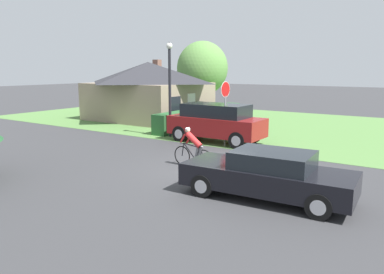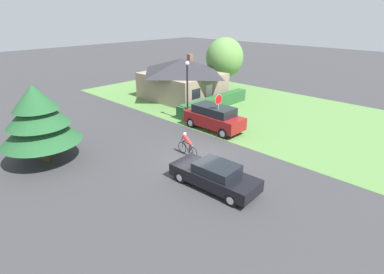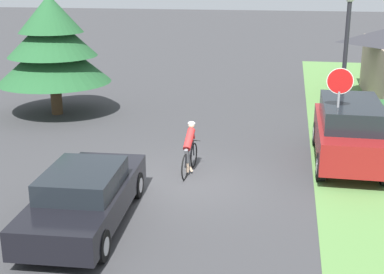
% 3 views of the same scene
% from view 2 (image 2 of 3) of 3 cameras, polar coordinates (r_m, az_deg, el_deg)
% --- Properties ---
extents(ground_plane, '(140.00, 140.00, 0.00)m').
position_cam_2_polar(ground_plane, '(18.86, 0.91, -4.09)').
color(ground_plane, '#38383A').
extents(grass_verge_right, '(16.00, 36.00, 0.01)m').
position_cam_2_polar(grass_verge_right, '(29.65, 10.48, 5.66)').
color(grass_verge_right, '#568442').
rests_on(grass_verge_right, ground).
extents(cottage_house, '(7.05, 8.06, 4.32)m').
position_cam_2_polar(cottage_house, '(31.97, -1.90, 11.19)').
color(cottage_house, gray).
rests_on(cottage_house, ground).
extents(hedge_row, '(9.01, 0.90, 1.15)m').
position_cam_2_polar(hedge_row, '(28.48, 4.22, 6.48)').
color(hedge_row, '#285B2D').
rests_on(hedge_row, ground).
extents(sedan_left_lane, '(2.08, 4.86, 1.39)m').
position_cam_2_polar(sedan_left_lane, '(15.64, 4.34, -7.32)').
color(sedan_left_lane, black).
rests_on(sedan_left_lane, ground).
extents(cyclist, '(0.44, 1.79, 1.50)m').
position_cam_2_polar(cyclist, '(18.98, -0.84, -1.52)').
color(cyclist, black).
rests_on(cyclist, ground).
extents(parked_suv_right, '(2.00, 4.76, 1.92)m').
position_cam_2_polar(parked_suv_right, '(23.10, 4.22, 3.73)').
color(parked_suv_right, maroon).
rests_on(parked_suv_right, ground).
extents(stop_sign, '(0.74, 0.08, 3.05)m').
position_cam_2_polar(stop_sign, '(21.95, 5.03, 5.85)').
color(stop_sign, gray).
rests_on(stop_sign, ground).
extents(street_lamp, '(0.33, 0.33, 5.04)m').
position_cam_2_polar(street_lamp, '(24.36, -0.89, 9.74)').
color(street_lamp, black).
rests_on(street_lamp, ground).
extents(conifer_tall_near, '(4.54, 4.54, 4.79)m').
position_cam_2_polar(conifer_tall_near, '(19.57, -27.26, 3.22)').
color(conifer_tall_near, '#4C3823').
rests_on(conifer_tall_near, ground).
extents(deciduous_tree_right, '(4.27, 4.27, 5.92)m').
position_cam_2_polar(deciduous_tree_right, '(35.69, 6.23, 14.79)').
color(deciduous_tree_right, '#4C3823').
rests_on(deciduous_tree_right, ground).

